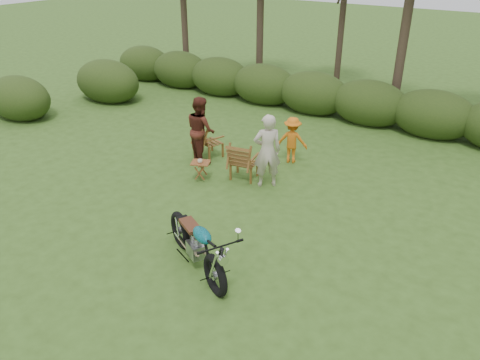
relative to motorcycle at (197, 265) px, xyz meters
The scene contains 9 objects.
ground 0.21m from the motorcycle, 115.64° to the left, with size 80.00×80.00×0.00m, color #324D19.
motorcycle is the anchor object (origin of this frame).
lawn_chair_right 3.69m from the motorcycle, 109.60° to the left, with size 0.69×0.69×1.00m, color #5B3516, non-canonical shape.
lawn_chair_left 4.94m from the motorcycle, 123.89° to the left, with size 0.67×0.67×0.98m, color brown, non-canonical shape.
side_table 3.50m from the motorcycle, 126.65° to the left, with size 0.47×0.39×0.48m, color brown, non-canonical shape.
cup 3.50m from the motorcycle, 126.78° to the left, with size 0.12×0.12×0.09m, color beige.
adult_a 3.49m from the motorcycle, 99.35° to the left, with size 0.66×0.44×1.82m, color beige.
adult_b 4.68m from the motorcycle, 126.66° to the left, with size 0.86×0.67×1.78m, color #4F1F16.
child 5.05m from the motorcycle, 98.09° to the left, with size 0.81×0.47×1.26m, color orange.
Camera 1 is at (4.61, -5.55, 5.33)m, focal length 35.00 mm.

